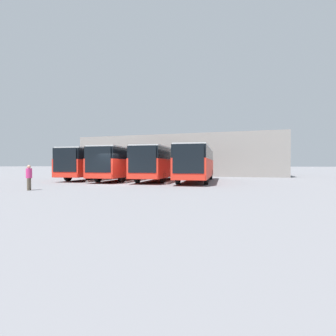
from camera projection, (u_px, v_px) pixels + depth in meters
ground_plane at (114, 184)px, 21.26m from camera, size 600.00×600.00×0.00m
bus_0 at (197, 163)px, 24.68m from camera, size 3.74×12.16×3.22m
curb_divider_0 at (172, 182)px, 23.59m from camera, size 0.73×5.05×0.15m
bus_1 at (160, 163)px, 26.31m from camera, size 3.74×12.16×3.22m
curb_divider_1 at (135, 181)px, 25.22m from camera, size 0.73×5.05×0.15m
bus_2 at (125, 163)px, 27.21m from camera, size 3.74×12.16×3.22m
curb_divider_2 at (99, 180)px, 26.12m from camera, size 0.73×5.05×0.15m
bus_3 at (97, 163)px, 29.02m from camera, size 3.74×12.16×3.22m
pedestrian at (29, 177)px, 16.14m from camera, size 0.47×0.47×1.56m
station_building at (182, 156)px, 42.29m from camera, size 30.57×14.19×5.99m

